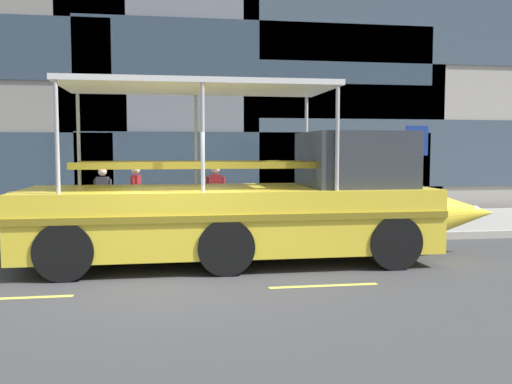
{
  "coord_description": "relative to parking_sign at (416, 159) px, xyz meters",
  "views": [
    {
      "loc": [
        -0.06,
        -9.47,
        2.2
      ],
      "look_at": [
        1.77,
        2.09,
        1.3
      ],
      "focal_mm": 38.82,
      "sensor_mm": 36.0,
      "label": 1
    }
  ],
  "objects": [
    {
      "name": "pedestrian_mid_left",
      "position": [
        -5.1,
        0.52,
        -0.79
      ],
      "size": [
        0.47,
        0.22,
        1.64
      ],
      "color": "black",
      "rests_on": "sidewalk"
    },
    {
      "name": "ground_plane",
      "position": [
        -6.21,
        -3.89,
        -1.96
      ],
      "size": [
        120.0,
        120.0,
        0.0
      ],
      "primitive_type": "plane",
      "color": "#3D3D3F"
    },
    {
      "name": "curb_guardrail",
      "position": [
        -5.78,
        -0.44,
        -1.18
      ],
      "size": [
        11.47,
        0.09,
        0.9
      ],
      "color": "#9EA0A8",
      "rests_on": "sidewalk"
    },
    {
      "name": "sidewalk",
      "position": [
        -6.21,
        1.71,
        -1.87
      ],
      "size": [
        32.0,
        4.8,
        0.18
      ],
      "primitive_type": "cube",
      "color": "#99968E",
      "rests_on": "ground_plane"
    },
    {
      "name": "pedestrian_near_bow",
      "position": [
        -1.9,
        0.32,
        -0.78
      ],
      "size": [
        0.45,
        0.28,
        1.66
      ],
      "color": "black",
      "rests_on": "sidewalk"
    },
    {
      "name": "parking_sign",
      "position": [
        0.0,
        0.0,
        0.0
      ],
      "size": [
        0.6,
        0.12,
        2.63
      ],
      "color": "#4C4F54",
      "rests_on": "sidewalk"
    },
    {
      "name": "pedestrian_near_stern",
      "position": [
        -7.91,
        0.92,
        -0.83
      ],
      "size": [
        0.45,
        0.23,
        1.57
      ],
      "color": "#47423D",
      "rests_on": "sidewalk"
    },
    {
      "name": "curb_edge",
      "position": [
        -6.21,
        -0.78,
        -1.87
      ],
      "size": [
        32.0,
        0.18,
        0.18
      ],
      "primitive_type": "cube",
      "color": "#B2ADA3",
      "rests_on": "ground_plane"
    },
    {
      "name": "leaned_bicycle",
      "position": [
        -10.1,
        -0.05,
        -1.41
      ],
      "size": [
        1.74,
        0.46,
        0.96
      ],
      "color": "black",
      "rests_on": "sidewalk"
    },
    {
      "name": "pedestrian_mid_right",
      "position": [
        -7.08,
        0.74,
        -0.8
      ],
      "size": [
        0.25,
        0.46,
        1.63
      ],
      "color": "#1E2338",
      "rests_on": "sidewalk"
    },
    {
      "name": "duck_tour_boat",
      "position": [
        -4.54,
        -2.67,
        -0.86
      ],
      "size": [
        9.7,
        2.63,
        3.44
      ],
      "color": "yellow",
      "rests_on": "ground_plane"
    },
    {
      "name": "lane_centreline",
      "position": [
        -6.21,
        -4.85,
        -1.96
      ],
      "size": [
        25.8,
        0.12,
        0.01
      ],
      "color": "#DBD64C",
      "rests_on": "ground_plane"
    }
  ]
}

